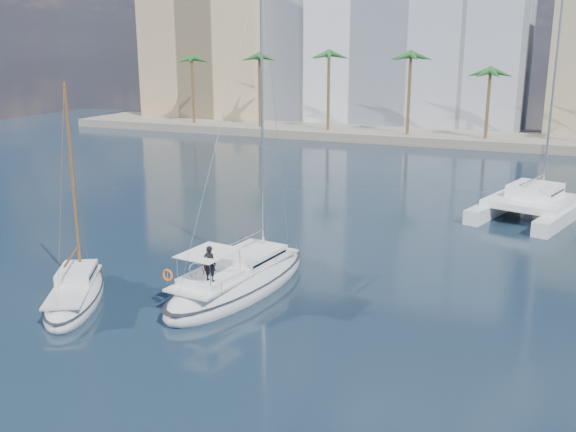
% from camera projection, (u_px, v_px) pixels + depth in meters
% --- Properties ---
extents(ground, '(160.00, 160.00, 0.00)m').
position_uv_depth(ground, '(268.00, 283.00, 36.44)').
color(ground, black).
rests_on(ground, ground).
extents(quay, '(120.00, 14.00, 1.20)m').
position_uv_depth(quay, '(450.00, 137.00, 90.49)').
color(quay, gray).
rests_on(quay, ground).
extents(building_modern, '(42.00, 16.00, 28.00)m').
position_uv_depth(building_modern, '(391.00, 40.00, 102.26)').
color(building_modern, white).
rests_on(building_modern, ground).
extents(building_tan_left, '(22.00, 14.00, 22.00)m').
position_uv_depth(building_tan_left, '(215.00, 58.00, 110.87)').
color(building_tan_left, tan).
rests_on(building_tan_left, ground).
extents(palm_left, '(3.60, 3.60, 12.30)m').
position_uv_depth(palm_left, '(222.00, 65.00, 97.35)').
color(palm_left, brown).
rests_on(palm_left, ground).
extents(palm_centre, '(3.60, 3.60, 12.30)m').
position_uv_depth(palm_centre, '(449.00, 67.00, 84.44)').
color(palm_centre, brown).
rests_on(palm_centre, ground).
extents(main_sloop, '(5.30, 12.51, 18.00)m').
position_uv_depth(main_sloop, '(239.00, 281.00, 35.29)').
color(main_sloop, silver).
rests_on(main_sloop, ground).
extents(small_sloop, '(6.37, 8.55, 11.97)m').
position_uv_depth(small_sloop, '(75.00, 295.00, 33.60)').
color(small_sloop, silver).
rests_on(small_sloop, ground).
extents(catamaran, '(9.49, 13.82, 18.27)m').
position_uv_depth(catamaran, '(533.00, 201.00, 50.75)').
color(catamaran, silver).
rests_on(catamaran, ground).
extents(seagull, '(1.13, 0.49, 0.21)m').
position_uv_depth(seagull, '(281.00, 248.00, 40.75)').
color(seagull, silver).
rests_on(seagull, ground).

